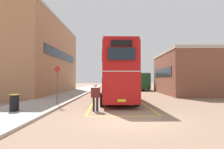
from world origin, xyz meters
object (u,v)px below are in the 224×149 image
at_px(pedestrian_boarding, 95,95).
at_px(litter_bin, 14,103).
at_px(double_decker_bus, 117,73).
at_px(single_deck_bus, 139,81).
at_px(bus_stop_sign, 57,81).

bearing_deg(pedestrian_boarding, litter_bin, -168.61).
relative_size(double_decker_bus, litter_bin, 10.84).
bearing_deg(litter_bin, single_deck_bus, 69.18).
bearing_deg(bus_stop_sign, litter_bin, -114.63).
relative_size(pedestrian_boarding, bus_stop_sign, 0.61).
bearing_deg(single_deck_bus, double_decker_bus, -101.58).
bearing_deg(double_decker_bus, bus_stop_sign, -145.25).
relative_size(litter_bin, bus_stop_sign, 0.34).
xyz_separation_m(double_decker_bus, litter_bin, (-5.97, -6.40, -1.89)).
height_order(double_decker_bus, bus_stop_sign, double_decker_bus).
distance_m(pedestrian_boarding, litter_bin, 4.70).
bearing_deg(bus_stop_sign, pedestrian_boarding, -37.86).
bearing_deg(litter_bin, double_decker_bus, 47.00).
height_order(single_deck_bus, pedestrian_boarding, single_deck_bus).
height_order(double_decker_bus, litter_bin, double_decker_bus).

